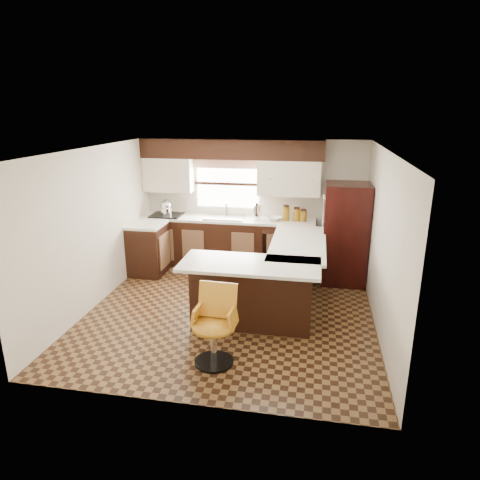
% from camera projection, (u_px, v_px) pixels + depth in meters
% --- Properties ---
extents(floor, '(4.40, 4.40, 0.00)m').
position_uv_depth(floor, '(231.00, 310.00, 6.50)').
color(floor, '#49301A').
rests_on(floor, ground).
extents(ceiling, '(4.40, 4.40, 0.00)m').
position_uv_depth(ceiling, '(230.00, 150.00, 5.79)').
color(ceiling, silver).
rests_on(ceiling, wall_back).
extents(wall_back, '(4.40, 0.00, 4.40)m').
position_uv_depth(wall_back, '(253.00, 203.00, 8.21)').
color(wall_back, beige).
rests_on(wall_back, floor).
extents(wall_front, '(4.40, 0.00, 4.40)m').
position_uv_depth(wall_front, '(184.00, 299.00, 4.08)').
color(wall_front, beige).
rests_on(wall_front, floor).
extents(wall_left, '(0.00, 4.40, 4.40)m').
position_uv_depth(wall_left, '(96.00, 227.00, 6.51)').
color(wall_left, beige).
rests_on(wall_left, floor).
extents(wall_right, '(0.00, 4.40, 4.40)m').
position_uv_depth(wall_right, '(382.00, 242.00, 5.79)').
color(wall_right, beige).
rests_on(wall_right, floor).
extents(base_cab_back, '(3.30, 0.60, 0.90)m').
position_uv_depth(base_cab_back, '(228.00, 243.00, 8.23)').
color(base_cab_back, black).
rests_on(base_cab_back, floor).
extents(base_cab_left, '(0.60, 0.70, 0.90)m').
position_uv_depth(base_cab_left, '(149.00, 250.00, 7.85)').
color(base_cab_left, black).
rests_on(base_cab_left, floor).
extents(counter_back, '(3.30, 0.60, 0.04)m').
position_uv_depth(counter_back, '(227.00, 219.00, 8.09)').
color(counter_back, silver).
rests_on(counter_back, base_cab_back).
extents(counter_left, '(0.60, 0.70, 0.04)m').
position_uv_depth(counter_left, '(147.00, 225.00, 7.71)').
color(counter_left, silver).
rests_on(counter_left, base_cab_left).
extents(soffit, '(3.40, 0.35, 0.36)m').
position_uv_depth(soffit, '(231.00, 149.00, 7.82)').
color(soffit, black).
rests_on(soffit, wall_back).
extents(upper_cab_left, '(0.94, 0.35, 0.64)m').
position_uv_depth(upper_cab_left, '(169.00, 175.00, 8.17)').
color(upper_cab_left, beige).
rests_on(upper_cab_left, wall_back).
extents(upper_cab_right, '(1.14, 0.35, 0.64)m').
position_uv_depth(upper_cab_right, '(289.00, 178.00, 7.78)').
color(upper_cab_right, beige).
rests_on(upper_cab_right, wall_back).
extents(window_pane, '(1.20, 0.02, 0.90)m').
position_uv_depth(window_pane, '(228.00, 184.00, 8.18)').
color(window_pane, white).
rests_on(window_pane, wall_back).
extents(valance, '(1.30, 0.06, 0.18)m').
position_uv_depth(valance, '(227.00, 164.00, 8.02)').
color(valance, '#D19B93').
rests_on(valance, wall_back).
extents(sink, '(0.75, 0.45, 0.03)m').
position_uv_depth(sink, '(225.00, 217.00, 8.07)').
color(sink, '#B2B2B7').
rests_on(sink, counter_back).
extents(dishwasher, '(0.58, 0.03, 0.78)m').
position_uv_depth(dishwasher, '(278.00, 252.00, 7.80)').
color(dishwasher, black).
rests_on(dishwasher, floor).
extents(cooktop, '(0.58, 0.50, 0.02)m').
position_uv_depth(cooktop, '(167.00, 215.00, 8.27)').
color(cooktop, black).
rests_on(cooktop, counter_back).
extents(peninsula_long, '(0.60, 1.95, 0.90)m').
position_uv_depth(peninsula_long, '(294.00, 271.00, 6.80)').
color(peninsula_long, black).
rests_on(peninsula_long, floor).
extents(peninsula_return, '(1.65, 0.60, 0.90)m').
position_uv_depth(peninsula_return, '(252.00, 294.00, 5.97)').
color(peninsula_return, black).
rests_on(peninsula_return, floor).
extents(counter_pen_long, '(0.84, 1.95, 0.04)m').
position_uv_depth(counter_pen_long, '(298.00, 243.00, 6.65)').
color(counter_pen_long, silver).
rests_on(counter_pen_long, peninsula_long).
extents(counter_pen_return, '(1.89, 0.84, 0.04)m').
position_uv_depth(counter_pen_return, '(250.00, 265.00, 5.75)').
color(counter_pen_return, silver).
rests_on(counter_pen_return, peninsula_return).
extents(refrigerator, '(0.75, 0.72, 1.74)m').
position_uv_depth(refrigerator, '(345.00, 234.00, 7.34)').
color(refrigerator, black).
rests_on(refrigerator, floor).
extents(bar_chair, '(0.54, 0.54, 0.96)m').
position_uv_depth(bar_chair, '(213.00, 327.00, 5.01)').
color(bar_chair, orange).
rests_on(bar_chair, floor).
extents(kettle, '(0.22, 0.22, 0.29)m').
position_uv_depth(kettle, '(166.00, 207.00, 8.22)').
color(kettle, silver).
rests_on(kettle, cooktop).
extents(percolator, '(0.15, 0.15, 0.28)m').
position_uv_depth(percolator, '(257.00, 212.00, 7.95)').
color(percolator, silver).
rests_on(percolator, counter_back).
extents(mixing_bowl, '(0.34, 0.34, 0.07)m').
position_uv_depth(mixing_bowl, '(274.00, 219.00, 7.92)').
color(mixing_bowl, white).
rests_on(mixing_bowl, counter_back).
extents(canister_large, '(0.13, 0.13, 0.26)m').
position_uv_depth(canister_large, '(286.00, 214.00, 7.88)').
color(canister_large, '#895E14').
rests_on(canister_large, counter_back).
extents(canister_med, '(0.13, 0.13, 0.23)m').
position_uv_depth(canister_med, '(296.00, 215.00, 7.85)').
color(canister_med, '#895E14').
rests_on(canister_med, counter_back).
extents(canister_small, '(0.13, 0.13, 0.19)m').
position_uv_depth(canister_small, '(303.00, 216.00, 7.83)').
color(canister_small, '#895E14').
rests_on(canister_small, counter_back).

